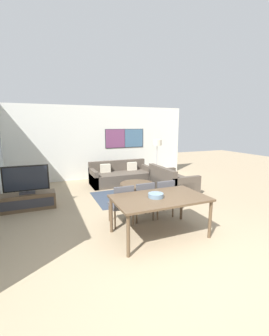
# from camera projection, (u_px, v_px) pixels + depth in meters

# --- Properties ---
(ground_plane) EXTENTS (24.00, 24.00, 0.00)m
(ground_plane) POSITION_uv_depth(u_px,v_px,m) (192.00, 264.00, 3.43)
(ground_plane) COLOR #9E896B
(wall_back) EXTENTS (7.45, 0.09, 2.80)m
(wall_back) POSITION_uv_depth(u_px,v_px,m) (97.00, 143.00, 8.73)
(wall_back) COLOR silver
(wall_back) RESTS_ON ground_plane
(area_rug) EXTENTS (2.54, 1.62, 0.01)m
(area_rug) POSITION_uv_depth(u_px,v_px,m) (137.00, 195.00, 6.78)
(area_rug) COLOR #333D4C
(area_rug) RESTS_ON ground_plane
(tv_console) EXTENTS (1.30, 0.45, 0.41)m
(tv_console) POSITION_uv_depth(u_px,v_px,m) (28.00, 201.00, 5.63)
(tv_console) COLOR brown
(tv_console) RESTS_ON ground_plane
(television) EXTENTS (1.06, 0.20, 0.71)m
(television) POSITION_uv_depth(u_px,v_px,m) (26.00, 180.00, 5.53)
(television) COLOR #2D2D33
(television) RESTS_ON tv_console
(sofa_main) EXTENTS (2.15, 0.99, 0.80)m
(sofa_main) POSITION_uv_depth(u_px,v_px,m) (120.00, 176.00, 8.10)
(sofa_main) COLOR #51473D
(sofa_main) RESTS_ON ground_plane
(sofa_side) EXTENTS (0.99, 1.52, 0.80)m
(sofa_side) POSITION_uv_depth(u_px,v_px,m) (171.00, 183.00, 7.18)
(sofa_side) COLOR #51473D
(sofa_side) RESTS_ON ground_plane
(coffee_table) EXTENTS (1.02, 1.02, 0.37)m
(coffee_table) POSITION_uv_depth(u_px,v_px,m) (137.00, 186.00, 6.73)
(coffee_table) COLOR brown
(coffee_table) RESTS_ON ground_plane
(dining_table) EXTENTS (1.75, 1.05, 0.76)m
(dining_table) POSITION_uv_depth(u_px,v_px,m) (160.00, 200.00, 4.22)
(dining_table) COLOR brown
(dining_table) RESTS_ON ground_plane
(dining_chair_left) EXTENTS (0.46, 0.46, 0.87)m
(dining_chair_left) POSITION_uv_depth(u_px,v_px,m) (122.00, 203.00, 4.70)
(dining_chair_left) COLOR #4C4C51
(dining_chair_left) RESTS_ON ground_plane
(dining_chair_centre) EXTENTS (0.46, 0.46, 0.87)m
(dining_chair_centre) POSITION_uv_depth(u_px,v_px,m) (143.00, 199.00, 4.94)
(dining_chair_centre) COLOR #4C4C51
(dining_chair_centre) RESTS_ON ground_plane
(dining_chair_right) EXTENTS (0.46, 0.46, 0.87)m
(dining_chair_right) POSITION_uv_depth(u_px,v_px,m) (163.00, 196.00, 5.13)
(dining_chair_right) COLOR #4C4C51
(dining_chair_right) RESTS_ON ground_plane
(fruit_bowl) EXTENTS (0.29, 0.29, 0.08)m
(fruit_bowl) POSITION_uv_depth(u_px,v_px,m) (156.00, 195.00, 4.18)
(fruit_bowl) COLOR slate
(fruit_bowl) RESTS_ON dining_table
(floor_lamp) EXTENTS (0.34, 0.34, 1.56)m
(floor_lamp) POSITION_uv_depth(u_px,v_px,m) (157.00, 146.00, 8.33)
(floor_lamp) COLOR #2D2D33
(floor_lamp) RESTS_ON ground_plane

